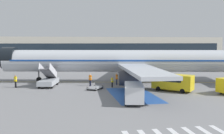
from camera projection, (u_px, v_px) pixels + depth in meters
ground_plane at (112, 81)px, 44.54m from camera, size 600.00×600.00×0.00m
apron_leadline_yellow at (116, 82)px, 43.68m from camera, size 79.43×16.68×0.01m
apron_stand_patch_blue at (133, 95)px, 33.24m from camera, size 5.33×10.54×0.01m
apron_walkway_bar_5 at (209, 134)px, 19.14m from camera, size 0.44×3.60×0.01m
apron_walkway_bar_6 at (224, 133)px, 19.36m from camera, size 0.44×3.60×0.01m
airliner at (120, 61)px, 43.32m from camera, size 46.22×34.68×10.37m
boarding_stairs_forward at (49, 80)px, 39.46m from camera, size 3.13×5.51×3.73m
fuel_tanker at (117, 61)px, 67.69m from camera, size 3.33×10.04×3.66m
service_van_1 at (134, 92)px, 28.82m from camera, size 2.97×5.03×2.08m
service_van_2 at (173, 81)px, 35.60m from camera, size 5.27×5.13×2.30m
baggage_cart at (95, 88)px, 37.05m from camera, size 2.71×2.99×0.87m
ground_crew_0 at (112, 81)px, 38.65m from camera, size 0.33×0.47×1.60m
ground_crew_1 at (90, 79)px, 39.86m from camera, size 0.46×0.47×1.87m
ground_crew_2 at (15, 80)px, 38.41m from camera, size 0.47×0.46×1.87m
ground_crew_3 at (117, 78)px, 40.81m from camera, size 0.29×0.46×1.85m
terminal_building at (70, 48)px, 97.27m from camera, size 117.24×12.10×8.46m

